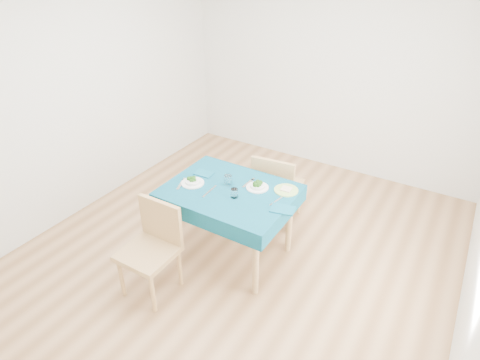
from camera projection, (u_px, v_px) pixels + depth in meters
The scene contains 16 objects.
room_shell at pixel (240, 130), 3.42m from camera, with size 4.02×4.52×2.73m.
table at pixel (230, 222), 3.90m from camera, with size 1.16×0.88×0.76m, color #08465C.
chair_near at pixel (146, 242), 3.38m from camera, with size 0.44×0.48×1.10m, color #AD8651.
chair_far at pixel (279, 174), 4.30m from camera, with size 0.47×0.51×1.16m, color #AD8651.
bowl_near at pixel (193, 181), 3.78m from camera, with size 0.22×0.22×0.07m, color white, non-canonical shape.
bowl_far at pixel (257, 185), 3.71m from camera, with size 0.21×0.21×0.06m, color white, non-canonical shape.
fork_near at pixel (181, 184), 3.78m from camera, with size 0.03×0.20×0.00m, color silver.
knife_near at pixel (209, 191), 3.67m from camera, with size 0.02×0.23×0.00m, color silver.
fork_far at pixel (248, 183), 3.80m from camera, with size 0.02×0.18×0.00m, color silver.
knife_far at pixel (277, 201), 3.54m from camera, with size 0.01×0.20×0.00m, color silver.
napkin_near at pixel (204, 173), 3.95m from camera, with size 0.18×0.12×0.01m, color #0C4F66.
napkin_far at pixel (283, 209), 3.42m from camera, with size 0.20×0.14×0.01m, color #0C4F66.
tumbler_center at pixel (228, 180), 3.76m from camera, with size 0.08×0.08×0.10m, color white.
tumbler_side at pixel (234, 193), 3.57m from camera, with size 0.07×0.07×0.09m, color white.
side_plate at pixel (286, 190), 3.68m from camera, with size 0.22×0.22×0.01m, color #A3D065.
bread_slice at pixel (286, 189), 3.68m from camera, with size 0.09×0.09×0.01m, color beige.
Camera 1 is at (1.64, -2.70, 2.72)m, focal length 30.00 mm.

